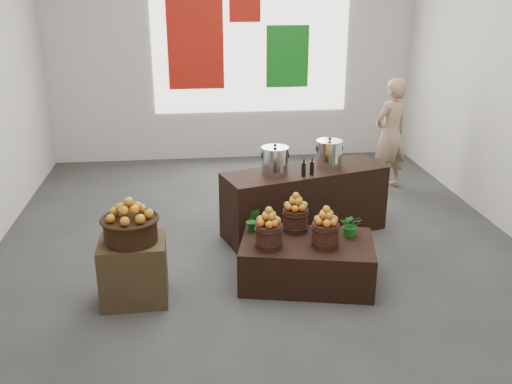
{
  "coord_description": "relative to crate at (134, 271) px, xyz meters",
  "views": [
    {
      "loc": [
        -0.74,
        -5.97,
        2.84
      ],
      "look_at": [
        -0.08,
        -0.4,
        0.78
      ],
      "focal_mm": 40.0,
      "sensor_mm": 36.0,
      "label": 1
    }
  ],
  "objects": [
    {
      "name": "herb_garnish_left",
      "position": [
        1.18,
        0.43,
        0.27
      ],
      "size": [
        0.15,
        0.13,
        0.26
      ],
      "primitive_type": "imported",
      "rotation": [
        0.0,
        0.0,
        -0.13
      ],
      "color": "#156419",
      "rests_on": "display_table"
    },
    {
      "name": "wicker_basket",
      "position": [
        0.0,
        0.0,
        0.42
      ],
      "size": [
        0.49,
        0.49,
        0.22
      ],
      "primitive_type": "cylinder",
      "color": "black",
      "rests_on": "crate"
    },
    {
      "name": "shopper",
      "position": [
        3.42,
        2.78,
        0.5
      ],
      "size": [
        0.7,
        0.61,
        1.61
      ],
      "primitive_type": "imported",
      "rotation": [
        0.0,
        0.0,
        3.6
      ],
      "color": "#9F7D61",
      "rests_on": "ground"
    },
    {
      "name": "back_wall",
      "position": [
        1.32,
        4.61,
        1.69
      ],
      "size": [
        6.0,
        0.04,
        4.0
      ],
      "primitive_type": "cube",
      "color": "beige",
      "rests_on": "ground"
    },
    {
      "name": "crate",
      "position": [
        0.0,
        0.0,
        0.0
      ],
      "size": [
        0.62,
        0.51,
        0.61
      ],
      "primitive_type": "cube",
      "rotation": [
        0.0,
        0.0,
        0.02
      ],
      "color": "#4C3E23",
      "rests_on": "ground"
    },
    {
      "name": "display_table",
      "position": [
        1.68,
        0.15,
        -0.08
      ],
      "size": [
        1.44,
        1.06,
        0.45
      ],
      "primitive_type": "cube",
      "rotation": [
        0.0,
        0.0,
        -0.22
      ],
      "color": "black",
      "rests_on": "ground"
    },
    {
      "name": "back_opening",
      "position": [
        1.62,
        4.59,
        1.69
      ],
      "size": [
        3.2,
        0.02,
        2.4
      ],
      "primitive_type": "cube",
      "color": "white",
      "rests_on": "back_wall"
    },
    {
      "name": "apple_bucket_rear",
      "position": [
        1.61,
        0.41,
        0.26
      ],
      "size": [
        0.26,
        0.26,
        0.24
      ],
      "primitive_type": "cylinder",
      "color": "#3B1A10",
      "rests_on": "display_table"
    },
    {
      "name": "stock_pot_left",
      "position": [
        1.52,
        1.23,
        0.64
      ],
      "size": [
        0.3,
        0.3,
        0.3
      ],
      "primitive_type": "cylinder",
      "color": "silver",
      "rests_on": "counter"
    },
    {
      "name": "apples_in_bucket_rear",
      "position": [
        1.61,
        0.41,
        0.47
      ],
      "size": [
        0.19,
        0.19,
        0.17
      ],
      "primitive_type": null,
      "color": "#AE051B",
      "rests_on": "apple_bucket_rear"
    },
    {
      "name": "apple_bucket_front_left",
      "position": [
        1.28,
        0.05,
        0.26
      ],
      "size": [
        0.26,
        0.26,
        0.24
      ],
      "primitive_type": "cylinder",
      "color": "#3B1A10",
      "rests_on": "display_table"
    },
    {
      "name": "deco_red_left",
      "position": [
        0.72,
        4.58,
        1.59
      ],
      "size": [
        0.9,
        0.04,
        1.4
      ],
      "primitive_type": "cube",
      "color": "#A7170C",
      "rests_on": "back_wall"
    },
    {
      "name": "deco_green_right",
      "position": [
        2.22,
        4.58,
        1.39
      ],
      "size": [
        0.7,
        0.04,
        1.0
      ],
      "primitive_type": "cube",
      "color": "#116E18",
      "rests_on": "back_wall"
    },
    {
      "name": "apple_bucket_front_right",
      "position": [
        1.82,
        0.01,
        0.26
      ],
      "size": [
        0.26,
        0.26,
        0.24
      ],
      "primitive_type": "cylinder",
      "color": "#3B1A10",
      "rests_on": "display_table"
    },
    {
      "name": "ground",
      "position": [
        1.32,
        1.11,
        -0.31
      ],
      "size": [
        7.0,
        7.0,
        0.0
      ],
      "primitive_type": "plane",
      "color": "#3C3C39",
      "rests_on": "ground"
    },
    {
      "name": "apples_in_bucket_front_right",
      "position": [
        1.82,
        0.01,
        0.47
      ],
      "size": [
        0.19,
        0.19,
        0.17
      ],
      "primitive_type": null,
      "color": "#AE051B",
      "rests_on": "apple_bucket_front_right"
    },
    {
      "name": "apples_in_basket",
      "position": [
        0.0,
        0.0,
        0.63
      ],
      "size": [
        0.38,
        0.38,
        0.2
      ],
      "primitive_type": null,
      "color": "#AE051B",
      "rests_on": "wicker_basket"
    },
    {
      "name": "apples_in_bucket_front_left",
      "position": [
        1.28,
        0.05,
        0.47
      ],
      "size": [
        0.19,
        0.19,
        0.17
      ],
      "primitive_type": null,
      "color": "#AE051B",
      "rests_on": "apple_bucket_front_left"
    },
    {
      "name": "stock_pot_center",
      "position": [
        2.19,
        1.44,
        0.64
      ],
      "size": [
        0.3,
        0.3,
        0.3
      ],
      "primitive_type": "cylinder",
      "color": "silver",
      "rests_on": "counter"
    },
    {
      "name": "oil_cruets",
      "position": [
        1.95,
        1.16,
        0.6
      ],
      "size": [
        0.15,
        0.09,
        0.22
      ],
      "primitive_type": null,
      "rotation": [
        0.0,
        0.0,
        0.29
      ],
      "color": "black",
      "rests_on": "counter"
    },
    {
      "name": "deco_red_upper",
      "position": [
        1.52,
        4.58,
        2.19
      ],
      "size": [
        0.5,
        0.04,
        0.5
      ],
      "primitive_type": "cube",
      "color": "#A7170C",
      "rests_on": "back_wall"
    },
    {
      "name": "counter",
      "position": [
        1.9,
        1.35,
        0.09
      ],
      "size": [
        2.03,
        1.15,
        0.79
      ],
      "primitive_type": "cube",
      "rotation": [
        0.0,
        0.0,
        0.29
      ],
      "color": "black",
      "rests_on": "ground"
    },
    {
      "name": "herb_garnish_right",
      "position": [
        2.14,
        0.21,
        0.26
      ],
      "size": [
        0.26,
        0.24,
        0.24
      ],
      "primitive_type": "imported",
      "rotation": [
        0.0,
        0.0,
        -0.3
      ],
      "color": "#156419",
      "rests_on": "display_table"
    }
  ]
}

